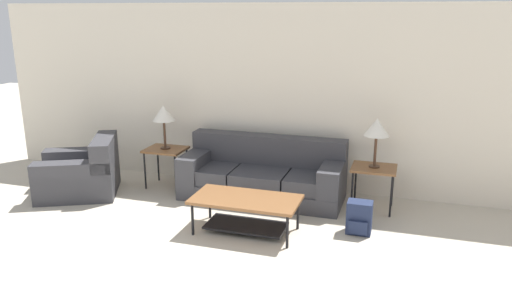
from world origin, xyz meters
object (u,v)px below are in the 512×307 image
at_px(couch, 263,176).
at_px(armchair, 81,174).
at_px(table_lamp_right, 377,128).
at_px(backpack, 359,218).
at_px(side_table_left, 166,153).
at_px(coffee_table, 246,207).
at_px(side_table_right, 374,171).
at_px(table_lamp_left, 164,114).

relative_size(couch, armchair, 1.65).
relative_size(table_lamp_right, backpack, 1.64).
height_order(side_table_left, table_lamp_right, table_lamp_right).
distance_m(coffee_table, side_table_left, 1.99).
bearing_deg(armchair, side_table_right, 8.96).
distance_m(table_lamp_left, table_lamp_right, 2.95).
distance_m(side_table_left, table_lamp_right, 3.01).
bearing_deg(coffee_table, armchair, 168.62).
xyz_separation_m(side_table_left, backpack, (2.87, -0.79, -0.33)).
bearing_deg(side_table_right, coffee_table, -139.45).
xyz_separation_m(couch, side_table_left, (-1.48, 0.00, 0.22)).
bearing_deg(backpack, armchair, 177.62).
height_order(coffee_table, side_table_left, side_table_left).
relative_size(armchair, table_lamp_left, 2.11).
relative_size(side_table_right, backpack, 1.49).
xyz_separation_m(armchair, side_table_right, (3.96, 0.62, 0.23)).
bearing_deg(side_table_left, coffee_table, -35.53).
xyz_separation_m(side_table_left, table_lamp_right, (2.95, 0.00, 0.57)).
height_order(coffee_table, table_lamp_left, table_lamp_left).
distance_m(table_lamp_right, backpack, 1.19).
xyz_separation_m(side_table_right, backpack, (-0.08, -0.79, -0.33)).
xyz_separation_m(couch, table_lamp_right, (1.48, 0.00, 0.78)).
height_order(couch, side_table_left, couch).
bearing_deg(side_table_right, table_lamp_left, 180.00).
xyz_separation_m(side_table_left, table_lamp_left, (0.00, 0.00, 0.57)).
bearing_deg(coffee_table, table_lamp_right, 40.55).
xyz_separation_m(table_lamp_right, backpack, (-0.08, -0.79, -0.89)).
distance_m(side_table_left, table_lamp_left, 0.57).
xyz_separation_m(armchair, table_lamp_left, (1.00, 0.62, 0.80)).
bearing_deg(backpack, coffee_table, -163.89).
xyz_separation_m(armchair, table_lamp_right, (3.96, 0.62, 0.80)).
relative_size(side_table_right, table_lamp_right, 0.91).
bearing_deg(coffee_table, table_lamp_left, 144.47).
distance_m(couch, coffee_table, 1.16).
bearing_deg(side_table_right, side_table_left, 180.00).
distance_m(armchair, coffee_table, 2.66).
height_order(table_lamp_left, table_lamp_right, same).
relative_size(coffee_table, side_table_right, 2.16).
distance_m(side_table_right, table_lamp_right, 0.57).
bearing_deg(couch, coffee_table, -83.39).
relative_size(couch, table_lamp_right, 3.48).
bearing_deg(coffee_table, side_table_right, 40.55).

